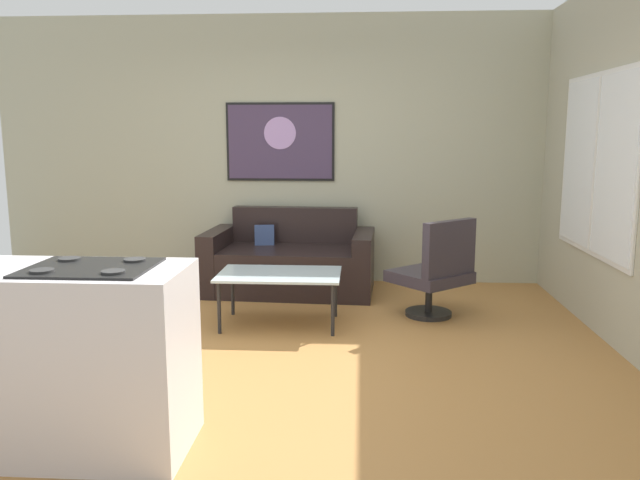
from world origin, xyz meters
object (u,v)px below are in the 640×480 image
Objects in this scene: coffee_table at (280,277)px; wall_painting at (280,142)px; armchair at (436,271)px; couch at (290,263)px.

coffee_table is 1.96m from wall_painting.
armchair is 2.29m from wall_painting.
armchair is at bearing 12.47° from coffee_table.
couch is at bearing 92.19° from coffee_table.
coffee_table is at bearing -87.81° from couch.
coffee_table is 1.35m from armchair.
armchair reaches higher than coffee_table.
wall_painting is at bearing 96.72° from coffee_table.
armchair is (1.32, 0.29, 0.00)m from coffee_table.
coffee_table is 1.16× the size of armchair.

